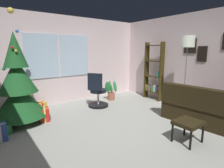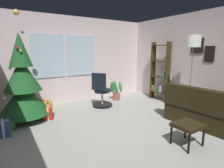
# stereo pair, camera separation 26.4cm
# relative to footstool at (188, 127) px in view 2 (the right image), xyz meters

# --- Properties ---
(ground_plane) EXTENTS (4.78, 5.58, 0.10)m
(ground_plane) POSITION_rel_footstool_xyz_m (-0.49, 0.76, -0.38)
(ground_plane) COLOR #9C9E95
(wall_back_with_windows) EXTENTS (4.78, 0.12, 2.53)m
(wall_back_with_windows) POSITION_rel_footstool_xyz_m (-0.51, 3.59, 0.95)
(wall_back_with_windows) COLOR silver
(wall_back_with_windows) RESTS_ON ground_plane
(wall_right_with_frames) EXTENTS (0.12, 5.58, 2.53)m
(wall_right_with_frames) POSITION_rel_footstool_xyz_m (1.95, 0.76, 0.94)
(wall_right_with_frames) COLOR silver
(wall_right_with_frames) RESTS_ON ground_plane
(footstool) EXTENTS (0.45, 0.39, 0.38)m
(footstool) POSITION_rel_footstool_xyz_m (0.00, 0.00, 0.00)
(footstool) COLOR black
(footstool) RESTS_ON ground_plane
(holiday_tree) EXTENTS (1.08, 1.08, 2.37)m
(holiday_tree) POSITION_rel_footstool_xyz_m (-2.11, 2.62, 0.47)
(holiday_tree) COLOR #4C331E
(holiday_tree) RESTS_ON ground_plane
(gift_box_red) EXTENTS (0.26, 0.35, 0.28)m
(gift_box_red) POSITION_rel_footstool_xyz_m (-1.66, 2.47, -0.19)
(gift_box_red) COLOR red
(gift_box_red) RESTS_ON ground_plane
(gift_box_green) EXTENTS (0.39, 0.38, 0.19)m
(gift_box_green) POSITION_rel_footstool_xyz_m (-2.54, 2.21, -0.23)
(gift_box_green) COLOR #1E722D
(gift_box_green) RESTS_ON ground_plane
(gift_box_gold) EXTENTS (0.35, 0.34, 0.22)m
(gift_box_gold) POSITION_rel_footstool_xyz_m (-1.55, 3.25, -0.22)
(gift_box_gold) COLOR gold
(gift_box_gold) RESTS_ON ground_plane
(gift_box_blue) EXTENTS (0.23, 0.29, 0.29)m
(gift_box_blue) POSITION_rel_footstool_xyz_m (-2.56, 2.04, -0.19)
(gift_box_blue) COLOR #2D4C99
(gift_box_blue) RESTS_ON ground_plane
(office_chair) EXTENTS (0.59, 0.57, 0.96)m
(office_chair) POSITION_rel_footstool_xyz_m (-0.18, 2.57, 0.04)
(office_chair) COLOR black
(office_chair) RESTS_ON ground_plane
(bookshelf) EXTENTS (0.18, 0.64, 1.80)m
(bookshelf) POSITION_rel_footstool_xyz_m (1.68, 2.18, 0.45)
(bookshelf) COLOR #33290D
(bookshelf) RESTS_ON ground_plane
(floor_lamp) EXTENTS (0.32, 0.32, 1.91)m
(floor_lamp) POSITION_rel_footstool_xyz_m (1.43, 0.96, 1.27)
(floor_lamp) COLOR slate
(floor_lamp) RESTS_ON ground_plane
(potted_plant) EXTENTS (0.40, 0.29, 0.63)m
(potted_plant) POSITION_rel_footstool_xyz_m (0.53, 2.91, -0.04)
(potted_plant) COLOR #98533C
(potted_plant) RESTS_ON ground_plane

